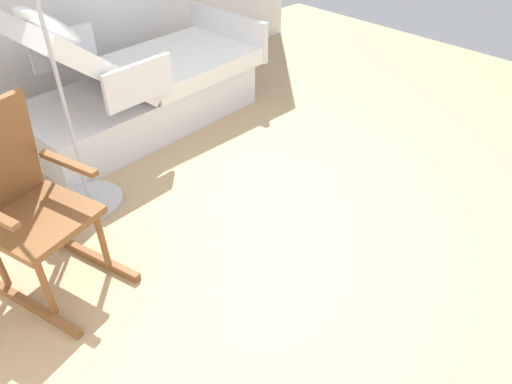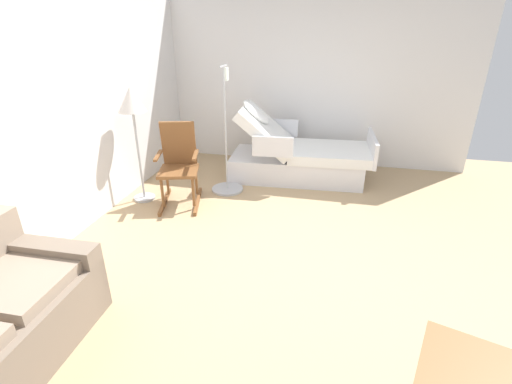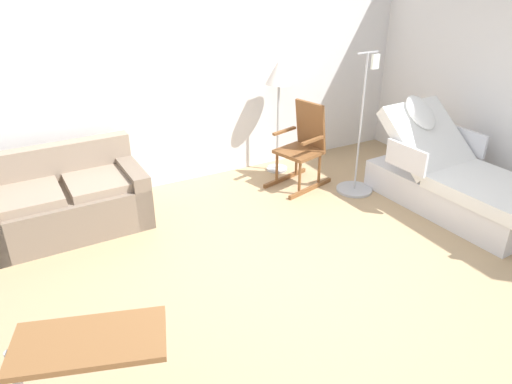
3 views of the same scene
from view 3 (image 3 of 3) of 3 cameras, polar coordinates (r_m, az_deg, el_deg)
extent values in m
plane|color=tan|center=(4.69, 6.00, -8.30)|extent=(7.11, 7.11, 0.00)
cube|color=white|center=(6.09, -6.20, 13.85)|extent=(5.88, 0.10, 2.70)
cube|color=silver|center=(5.98, 22.09, -0.24)|extent=(0.99, 1.98, 0.35)
cube|color=white|center=(5.65, 26.21, 0.15)|extent=(0.98, 1.21, 0.14)
cube|color=white|center=(6.03, 19.50, 6.12)|extent=(0.96, 0.87, 0.71)
ellipsoid|color=white|center=(6.03, 18.83, 8.87)|extent=(0.37, 0.48, 0.41)
cube|color=silver|center=(5.59, 17.27, 3.89)|extent=(0.07, 0.56, 0.28)
cube|color=silver|center=(6.36, 23.44, 5.56)|extent=(0.07, 0.56, 0.28)
cylinder|color=black|center=(6.22, 14.15, 0.74)|extent=(0.10, 0.10, 0.10)
cylinder|color=black|center=(6.72, 18.53, 2.13)|extent=(0.10, 0.10, 0.10)
cylinder|color=black|center=(5.39, 26.10, -5.59)|extent=(0.10, 0.10, 0.10)
cube|color=#7D6C5C|center=(5.45, -21.29, -2.08)|extent=(1.62, 0.89, 0.45)
cube|color=gray|center=(5.28, -25.56, -0.63)|extent=(0.69, 0.66, 0.10)
cube|color=gray|center=(5.35, -17.85, 1.12)|extent=(0.69, 0.66, 0.10)
cube|color=gray|center=(5.60, -22.63, 3.24)|extent=(1.60, 0.20, 0.40)
cube|color=#7D6C5C|center=(5.53, -14.26, 0.26)|extent=(0.20, 0.85, 0.60)
cube|color=brown|center=(6.31, 3.44, 1.67)|extent=(0.74, 0.24, 0.05)
cube|color=brown|center=(6.05, 6.42, 0.42)|extent=(0.74, 0.24, 0.05)
cylinder|color=brown|center=(5.84, 5.17, 1.93)|extent=(0.04, 0.04, 0.40)
cylinder|color=brown|center=(6.08, 2.47, 3.03)|extent=(0.04, 0.04, 0.40)
cylinder|color=brown|center=(6.10, 7.48, 2.91)|extent=(0.04, 0.04, 0.40)
cylinder|color=brown|center=(6.33, 4.80, 3.93)|extent=(0.04, 0.04, 0.40)
cube|color=brown|center=(6.01, 5.05, 4.72)|extent=(0.57, 0.58, 0.04)
cube|color=brown|center=(6.05, 6.44, 7.84)|extent=(0.23, 0.45, 0.60)
cube|color=brown|center=(5.78, 6.72, 6.07)|extent=(0.38, 0.14, 0.03)
cube|color=brown|center=(6.06, 3.38, 7.20)|extent=(0.38, 0.14, 0.03)
cylinder|color=#B2B5BA|center=(6.60, 2.48, 2.77)|extent=(0.28, 0.28, 0.03)
cylinder|color=#B2B5BA|center=(6.39, 2.59, 7.62)|extent=(0.03, 0.03, 1.15)
cone|color=silver|center=(6.19, 2.73, 13.98)|extent=(0.34, 0.34, 0.30)
cube|color=brown|center=(2.81, -19.07, -16.34)|extent=(0.88, 0.62, 0.04)
cylinder|color=#B2B5BA|center=(6.14, 11.49, 0.31)|extent=(0.44, 0.44, 0.03)
cylinder|color=#B2B5BA|center=(5.82, 12.23, 7.75)|extent=(0.02, 0.02, 1.65)
cube|color=#B2B5BA|center=(5.62, 13.05, 15.73)|extent=(0.28, 0.02, 0.02)
cube|color=white|center=(5.72, 13.88, 14.69)|extent=(0.09, 0.04, 0.16)
camera|label=1|loc=(5.29, -18.10, 18.36)|focal=33.67mm
camera|label=2|loc=(2.92, -48.20, 8.37)|focal=26.23mm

